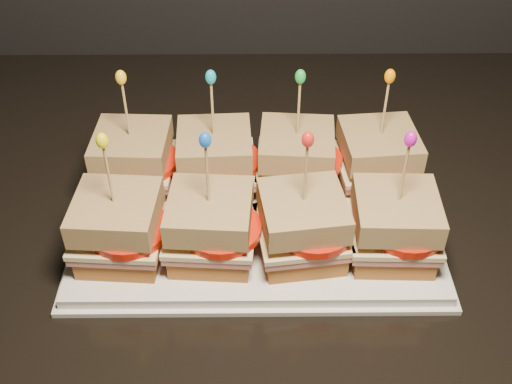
{
  "coord_description": "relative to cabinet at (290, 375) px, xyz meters",
  "views": [
    {
      "loc": [
        -0.16,
        1.04,
        1.39
      ],
      "look_at": [
        -0.15,
        1.58,
        0.92
      ],
      "focal_mm": 45.0,
      "sensor_mm": 36.0,
      "label": 1
    }
  ],
  "objects": [
    {
      "name": "cabinet",
      "position": [
        0.0,
        0.0,
        0.0
      ],
      "size": [
        2.37,
        0.62,
        0.83
      ],
      "primitive_type": "cube",
      "color": "black",
      "rests_on": "ground"
    },
    {
      "name": "granite_slab",
      "position": [
        0.0,
        0.0,
        0.43
      ],
      "size": [
        2.41,
        0.66,
        0.03
      ],
      "primitive_type": "cube",
      "color": "black",
      "rests_on": "cabinet"
    },
    {
      "name": "platter",
      "position": [
        -0.06,
        -0.1,
        0.46
      ],
      "size": [
        0.4,
        0.25,
        0.02
      ],
      "primitive_type": "cube",
      "color": "white",
      "rests_on": "granite_slab"
    },
    {
      "name": "platter_rim",
      "position": [
        -0.06,
        -0.1,
        0.45
      ],
      "size": [
        0.42,
        0.26,
        0.01
      ],
      "primitive_type": "cube",
      "color": "white",
      "rests_on": "granite_slab"
    },
    {
      "name": "sandwich_0_bread_bot",
      "position": [
        -0.2,
        -0.04,
        0.48
      ],
      "size": [
        0.09,
        0.09,
        0.02
      ],
      "primitive_type": "cube",
      "rotation": [
        0.0,
        0.0,
        -0.05
      ],
      "color": "brown",
      "rests_on": "platter"
    },
    {
      "name": "sandwich_0_ham",
      "position": [
        -0.2,
        -0.04,
        0.5
      ],
      "size": [
        0.1,
        0.09,
        0.01
      ],
      "primitive_type": "cube",
      "rotation": [
        0.0,
        0.0,
        -0.05
      ],
      "color": "#B56361",
      "rests_on": "sandwich_0_bread_bot"
    },
    {
      "name": "sandwich_0_cheese",
      "position": [
        -0.2,
        -0.04,
        0.5
      ],
      "size": [
        0.1,
        0.09,
        0.01
      ],
      "primitive_type": "cube",
      "rotation": [
        0.0,
        0.0,
        -0.05
      ],
      "color": "beige",
      "rests_on": "sandwich_0_ham"
    },
    {
      "name": "sandwich_0_tomato",
      "position": [
        -0.19,
        -0.05,
        0.51
      ],
      "size": [
        0.08,
        0.08,
        0.01
      ],
      "primitive_type": "cylinder",
      "color": "red",
      "rests_on": "sandwich_0_cheese"
    },
    {
      "name": "sandwich_0_bread_top",
      "position": [
        -0.2,
        -0.04,
        0.53
      ],
      "size": [
        0.09,
        0.09,
        0.03
      ],
      "primitive_type": "cube",
      "rotation": [
        0.0,
        0.0,
        -0.05
      ],
      "color": "brown",
      "rests_on": "sandwich_0_tomato"
    },
    {
      "name": "sandwich_0_pick",
      "position": [
        -0.2,
        -0.04,
        0.57
      ],
      "size": [
        0.0,
        0.0,
        0.09
      ],
      "primitive_type": "cylinder",
      "color": "tan",
      "rests_on": "sandwich_0_bread_top"
    },
    {
      "name": "sandwich_0_frill",
      "position": [
        -0.2,
        -0.04,
        0.62
      ],
      "size": [
        0.01,
        0.01,
        0.02
      ],
      "primitive_type": "ellipsoid",
      "color": "yellow",
      "rests_on": "sandwich_0_pick"
    },
    {
      "name": "sandwich_1_bread_bot",
      "position": [
        -0.11,
        -0.04,
        0.48
      ],
      "size": [
        0.09,
        0.09,
        0.02
      ],
      "primitive_type": "cube",
      "rotation": [
        0.0,
        0.0,
        0.05
      ],
      "color": "brown",
      "rests_on": "platter"
    },
    {
      "name": "sandwich_1_ham",
      "position": [
        -0.11,
        -0.04,
        0.5
      ],
      "size": [
        0.1,
        0.09,
        0.01
      ],
      "primitive_type": "cube",
      "rotation": [
        0.0,
        0.0,
        0.05
      ],
      "color": "#B56361",
      "rests_on": "sandwich_1_bread_bot"
    },
    {
      "name": "sandwich_1_cheese",
      "position": [
        -0.11,
        -0.04,
        0.5
      ],
      "size": [
        0.1,
        0.09,
        0.01
      ],
      "primitive_type": "cube",
      "rotation": [
        0.0,
        0.0,
        0.05
      ],
      "color": "beige",
      "rests_on": "sandwich_1_ham"
    },
    {
      "name": "sandwich_1_tomato",
      "position": [
        -0.1,
        -0.05,
        0.51
      ],
      "size": [
        0.08,
        0.08,
        0.01
      ],
      "primitive_type": "cylinder",
      "color": "red",
      "rests_on": "sandwich_1_cheese"
    },
    {
      "name": "sandwich_1_bread_top",
      "position": [
        -0.11,
        -0.04,
        0.53
      ],
      "size": [
        0.09,
        0.09,
        0.03
      ],
      "primitive_type": "cube",
      "rotation": [
        0.0,
        0.0,
        0.05
      ],
      "color": "brown",
      "rests_on": "sandwich_1_tomato"
    },
    {
      "name": "sandwich_1_pick",
      "position": [
        -0.11,
        -0.04,
        0.57
      ],
      "size": [
        0.0,
        0.0,
        0.09
      ],
      "primitive_type": "cylinder",
      "color": "tan",
      "rests_on": "sandwich_1_bread_top"
    },
    {
      "name": "sandwich_1_frill",
      "position": [
        -0.11,
        -0.04,
        0.62
      ],
      "size": [
        0.01,
        0.01,
        0.02
      ],
      "primitive_type": "ellipsoid",
      "color": "#119AC0",
      "rests_on": "sandwich_1_pick"
    },
    {
      "name": "sandwich_2_bread_bot",
      "position": [
        -0.01,
        -0.04,
        0.48
      ],
      "size": [
        0.09,
        0.09,
        0.02
      ],
      "primitive_type": "cube",
      "rotation": [
        0.0,
        0.0,
        -0.08
      ],
      "color": "brown",
      "rests_on": "platter"
    },
    {
      "name": "sandwich_2_ham",
      "position": [
        -0.01,
        -0.04,
        0.5
      ],
      "size": [
        0.1,
        0.1,
        0.01
      ],
      "primitive_type": "cube",
      "rotation": [
        0.0,
        0.0,
        -0.08
      ],
      "color": "#B56361",
      "rests_on": "sandwich_2_bread_bot"
    },
    {
      "name": "sandwich_2_cheese",
      "position": [
        -0.01,
        -0.04,
        0.5
      ],
      "size": [
        0.1,
        0.1,
        0.01
      ],
      "primitive_type": "cube",
      "rotation": [
        0.0,
        0.0,
        -0.08
      ],
      "color": "beige",
      "rests_on": "sandwich_2_ham"
    },
    {
      "name": "sandwich_2_tomato",
      "position": [
        0.0,
        -0.05,
        0.51
      ],
      "size": [
        0.08,
        0.08,
        0.01
      ],
      "primitive_type": "cylinder",
      "color": "red",
      "rests_on": "sandwich_2_cheese"
    },
    {
      "name": "sandwich_2_bread_top",
      "position": [
        -0.01,
        -0.04,
        0.53
      ],
      "size": [
        0.09,
        0.09,
        0.03
      ],
      "primitive_type": "cube",
      "rotation": [
        0.0,
        0.0,
        -0.08
      ],
      "color": "brown",
      "rests_on": "sandwich_2_tomato"
    },
    {
      "name": "sandwich_2_pick",
      "position": [
        -0.01,
        -0.04,
        0.57
      ],
      "size": [
        0.0,
        0.0,
        0.09
      ],
      "primitive_type": "cylinder",
      "color": "tan",
      "rests_on": "sandwich_2_bread_top"
    },
    {
      "name": "sandwich_2_frill",
      "position": [
        -0.01,
        -0.04,
        0.62
      ],
      "size": [
        0.01,
        0.01,
        0.02
      ],
      "primitive_type": "ellipsoid",
      "color": "green",
      "rests_on": "sandwich_2_pick"
    },
    {
      "name": "sandwich_3_bread_bot",
      "position": [
        0.08,
        -0.04,
        0.48
      ],
      "size": [
        0.09,
        0.09,
        0.02
      ],
      "primitive_type": "cube",
      "rotation": [
        0.0,
        0.0,
        0.09
      ],
      "color": "brown",
      "rests_on": "platter"
    },
    {
      "name": "sandwich_3_ham",
      "position": [
        0.08,
        -0.04,
        0.5
      ],
      "size": [
        0.1,
        0.1,
        0.01
      ],
      "primitive_type": "cube",
      "rotation": [
        0.0,
        0.0,
        0.09
      ],
      "color": "#B56361",
      "rests_on": "sandwich_3_bread_bot"
    },
    {
      "name": "sandwich_3_cheese",
      "position": [
        0.08,
        -0.04,
        0.5
      ],
      "size": [
        0.1,
        0.1,
        0.01
      ],
      "primitive_type": "cube",
      "rotation": [
        0.0,
        0.0,
        0.09
      ],
      "color": "beige",
      "rests_on": "sandwich_3_ham"
    },
    {
      "name": "sandwich_3_tomato",
      "position": [
        0.1,
        -0.05,
        0.51
      ],
      "size": [
        0.08,
        0.08,
        0.01
      ],
      "primitive_type": "cylinder",
      "color": "red",
      "rests_on": "sandwich_3_cheese"
    },
    {
      "name": "sandwich_3_bread_top",
      "position": [
        0.08,
        -0.04,
        0.53
      ],
      "size": [
        0.09,
        0.09,
        0.03
      ],
      "primitive_type": "cube",
      "rotation": [
        0.0,
        0.0,
        0.09
      ],
      "color": "brown",
      "rests_on": "sandwich_3_tomato"
    },
    {
      "name": "sandwich_3_pick",
      "position": [
        0.08,
        -0.04,
        0.57
      ],
      "size": [
        0.0,
        0.0,
        0.09
      ],
      "primitive_type": "cylinder",
      "color": "tan",
      "rests_on": "sandwich_3_bread_top"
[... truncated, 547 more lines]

